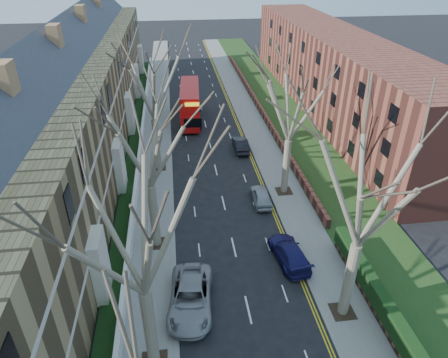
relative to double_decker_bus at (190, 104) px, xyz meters
name	(u,v)px	position (x,y,z in m)	size (l,w,h in m)	color
pavement_left	(157,126)	(-4.27, -1.59, -2.05)	(3.00, 102.00, 0.12)	slate
pavement_right	(252,121)	(7.73, -1.59, -2.05)	(3.00, 102.00, 0.12)	slate
terrace_left	(73,110)	(-11.92, -9.59, 3.42)	(9.70, 78.00, 13.60)	olive
flats_right	(332,71)	(19.19, 2.41, 2.88)	(13.97, 54.00, 10.00)	brown
front_wall_left	(140,151)	(-5.92, -9.59, -1.49)	(0.30, 78.00, 1.00)	white
grass_verge_right	(286,119)	(12.23, -1.59, -1.96)	(6.00, 102.00, 0.06)	#1E3914
tree_left_mid	(135,221)	(-3.97, -34.59, 7.45)	(10.50, 10.50, 14.71)	brown
tree_left_far	(145,132)	(-3.97, -24.59, 7.13)	(10.15, 10.15, 14.22)	brown
tree_left_dist	(150,75)	(-3.97, -12.59, 7.45)	(10.50, 10.50, 14.71)	brown
tree_right_mid	(371,180)	(7.43, -32.59, 7.45)	(10.50, 10.50, 14.71)	brown
tree_right_far	(292,95)	(7.43, -18.59, 7.14)	(10.15, 10.15, 14.22)	brown
double_decker_bus	(190,104)	(0.00, 0.00, 0.00)	(3.07, 10.33, 4.30)	red
car_left_far	(191,297)	(-1.79, -30.86, -1.31)	(2.63, 5.71, 1.59)	gray
car_right_near	(289,253)	(5.42, -27.51, -1.42)	(1.93, 4.75, 1.38)	#1A1854
car_right_mid	(261,196)	(5.01, -19.91, -1.46)	(1.53, 3.81, 1.30)	#9EA1A7
car_right_far	(241,145)	(4.92, -9.50, -1.43)	(1.43, 4.10, 1.35)	black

